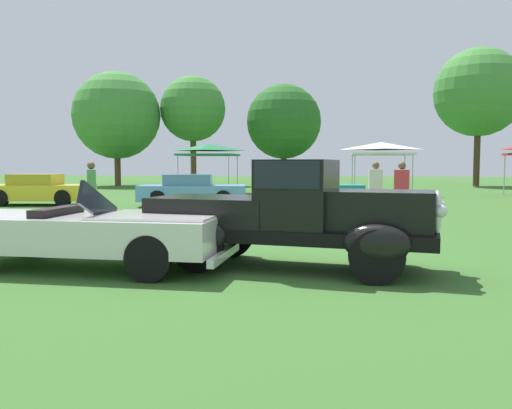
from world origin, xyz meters
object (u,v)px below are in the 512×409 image
Objects in this scene: neighbor_convertible at (90,232)px; show_car_yellow at (39,190)px; spectator_near_truck at (375,187)px; canopy_tent_center_field at (381,148)px; feature_pickup_truck at (293,213)px; show_car_skyblue at (192,190)px; show_car_teal at (314,189)px; canopy_tent_left_field at (209,149)px; spectator_between_cars at (92,189)px; spectator_far_side at (402,189)px.

neighbor_convertible is 14.08m from show_car_yellow.
canopy_tent_center_field is (1.22, 11.26, 1.51)m from spectator_near_truck.
feature_pickup_truck is 1.12× the size of show_car_yellow.
show_car_yellow is 0.97× the size of show_car_skyblue.
spectator_near_truck is at bearing -28.32° from show_car_skyblue.
show_car_yellow is at bearing 122.68° from neighbor_convertible.
canopy_tent_center_field reaches higher than show_car_yellow.
canopy_tent_left_field is at bearing 129.12° from show_car_teal.
canopy_tent_left_field is 1.00× the size of canopy_tent_center_field.
canopy_tent_left_field is (4.78, 9.12, 1.82)m from show_car_yellow.
show_car_teal is at bearing 49.02° from spectator_between_cars.
spectator_between_cars is at bearing -173.03° from spectator_far_side.
spectator_far_side is (8.74, 1.07, 0.00)m from spectator_between_cars.
show_car_skyblue is 2.54× the size of spectator_near_truck.
show_car_yellow is 13.11m from spectator_near_truck.
spectator_far_side reaches higher than show_car_skyblue.
show_car_teal is at bearing 90.03° from feature_pickup_truck.
spectator_far_side is at bearing 70.25° from feature_pickup_truck.
spectator_between_cars reaches higher than show_car_teal.
show_car_skyblue is 5.82m from spectator_between_cars.
show_car_skyblue is at bearing 111.59° from feature_pickup_truck.
spectator_between_cars is at bearing 134.78° from feature_pickup_truck.
canopy_tent_left_field reaches higher than show_car_skyblue.
feature_pickup_truck is 1.08× the size of show_car_skyblue.
canopy_tent_left_field is 9.20m from canopy_tent_center_field.
canopy_tent_center_field is (7.85, 7.69, 1.82)m from show_car_skyblue.
canopy_tent_center_field is at bearing 87.31° from spectator_far_side.
feature_pickup_truck reaches higher than spectator_near_truck.
spectator_far_side is at bearing -92.69° from canopy_tent_center_field.
show_car_skyblue is at bearing 75.44° from spectator_between_cars.
show_car_yellow is at bearing 133.20° from feature_pickup_truck.
show_car_teal is (4.67, 1.43, -0.00)m from show_car_skyblue.
canopy_tent_center_field is at bearing 72.40° from neighbor_convertible.
feature_pickup_truck is 1.54× the size of canopy_tent_left_field.
canopy_tent_left_field is at bearing 122.76° from spectator_far_side.
spectator_between_cars is (-8.10, -2.05, 0.00)m from spectator_near_truck.
show_car_yellow is 6.99m from spectator_between_cars.
show_car_teal is 7.26m from canopy_tent_center_field.
neighbor_convertible is (-3.14, -0.41, -0.29)m from feature_pickup_truck.
show_car_teal is at bearing -50.88° from canopy_tent_left_field.
spectator_far_side is at bearing 53.16° from neighbor_convertible.
show_car_skyblue is at bearing -163.00° from show_car_teal.
canopy_tent_left_field is (-5.95, 7.32, 1.82)m from show_car_teal.
spectator_near_truck and spectator_between_cars have the same top height.
feature_pickup_truck is at bearing -45.22° from spectator_between_cars.
spectator_between_cars is 0.56× the size of canopy_tent_left_field.
feature_pickup_truck is 8.71m from spectator_between_cars.
show_car_yellow is 6.08m from show_car_skyblue.
canopy_tent_center_field is at bearing 80.74° from feature_pickup_truck.
show_car_yellow is at bearing -149.92° from canopy_tent_center_field.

